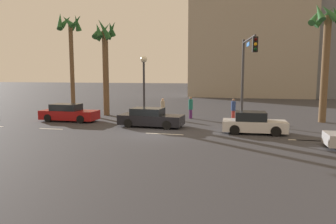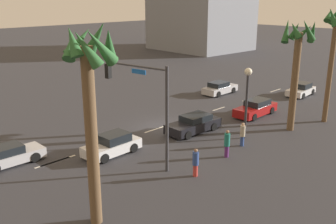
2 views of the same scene
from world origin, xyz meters
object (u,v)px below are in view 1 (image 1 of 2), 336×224
Objects in this scene: car_5 at (69,113)px; pedestrian_1 at (233,108)px; streetlamp at (144,74)px; building_1 at (250,24)px; pedestrian_0 at (191,107)px; pedestrian_2 at (163,108)px; palm_tree_1 at (105,50)px; building_2 at (285,26)px; car_0 at (253,123)px; palm_tree_2 at (326,39)px; palm_tree_0 at (70,40)px; car_2 at (151,118)px; traffic_signal at (246,66)px.

pedestrian_1 reaches higher than car_5.
building_1 is (9.49, 32.13, 8.76)m from streetlamp.
streetlamp is at bearing -167.98° from pedestrian_1.
pedestrian_0 reaches higher than pedestrian_2.
car_5 is 7.89m from pedestrian_2.
palm_tree_1 is (-5.68, 0.78, 5.17)m from pedestrian_2.
building_2 is at bearing 76.26° from pedestrian_1.
car_0 is at bearing -96.81° from building_2.
pedestrian_0 is at bearing 130.93° from car_0.
car_0 is 41.95m from building_2.
pedestrian_2 is 14.21m from palm_tree_2.
car_5 is 2.69× the size of pedestrian_2.
building_1 is at bearing 86.28° from pedestrian_1.
pedestrian_0 reaches higher than pedestrian_1.
palm_tree_1 is (-11.72, -0.04, 5.16)m from pedestrian_1.
pedestrian_2 is 0.18× the size of palm_tree_0.
car_2 is 7.98m from traffic_signal.
pedestrian_0 is 3.66m from pedestrian_1.
car_5 is at bearing -155.01° from streetlamp.
building_2 is at bearing 80.31° from car_0.
palm_tree_2 is (6.04, 3.31, 2.20)m from traffic_signal.
car_2 is 2.72× the size of pedestrian_1.
streetlamp is (-8.91, 4.62, 3.18)m from car_0.
streetlamp is (5.65, 2.63, 3.17)m from car_5.
car_2 is 0.48× the size of palm_tree_0.
palm_tree_2 is at bearing -89.22° from building_2.
pedestrian_2 is 38.86m from building_2.
car_5 reaches higher than car_2.
pedestrian_1 is 0.18× the size of palm_tree_0.
streetlamp is (-1.64, 3.67, 3.19)m from car_2.
streetlamp is at bearing -151.84° from pedestrian_2.
building_1 reaches higher than palm_tree_1.
building_1 is (7.84, 35.80, 11.95)m from car_2.
palm_tree_0 is (-16.74, 4.35, 2.77)m from traffic_signal.
streetlamp is 34.62m from building_1.
pedestrian_1 is 32.74m from building_1.
pedestrian_0 reaches higher than car_2.
car_0 is 7.71m from pedestrian_0.
building_2 is at bearing 87.90° from palm_tree_2.
building_1 reaches higher than pedestrian_1.
building_2 is (14.04, 38.74, 11.76)m from car_2.
pedestrian_1 is (-0.91, 3.36, -3.49)m from traffic_signal.
palm_tree_0 reaches higher than car_2.
car_0 is 2.34× the size of pedestrian_2.
pedestrian_1 reaches higher than car_0.
car_5 is (-14.56, 1.99, 0.01)m from car_0.
palm_tree_0 reaches higher than pedestrian_0.
traffic_signal is 3.43× the size of pedestrian_0.
pedestrian_2 is 0.19× the size of palm_tree_2.
pedestrian_0 is at bearing -6.55° from palm_tree_0.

